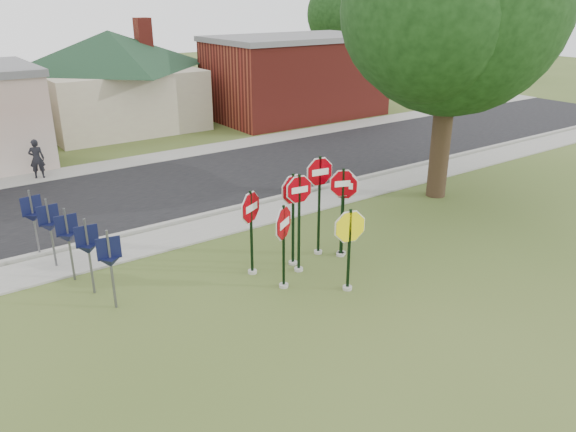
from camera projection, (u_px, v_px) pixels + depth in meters
ground at (344, 290)px, 14.21m from camera, size 120.00×120.00×0.00m
sidewalk_near at (234, 222)px, 18.37m from camera, size 60.00×1.60×0.06m
road at (175, 187)px, 21.79m from camera, size 60.00×7.00×0.04m
sidewalk_far at (134, 162)px, 25.04m from camera, size 60.00×1.60×0.06m
curb at (219, 212)px, 19.11m from camera, size 60.00×0.20×0.14m
stop_sign_center at (299, 210)px, 14.55m from camera, size 1.01×0.24×2.83m
stop_sign_yellow at (349, 239)px, 13.73m from camera, size 1.11×0.30×2.29m
stop_sign_left at (284, 235)px, 13.82m from camera, size 1.01×0.64×2.35m
stop_sign_right at (342, 200)px, 15.44m from camera, size 0.99×0.41×2.71m
stop_sign_back_right at (319, 190)px, 15.52m from camera, size 1.10×0.24×3.01m
stop_sign_back_left at (293, 206)px, 14.93m from camera, size 1.10×0.24×2.74m
stop_sign_far_right at (343, 200)px, 15.54m from camera, size 0.67×0.88×2.64m
stop_sign_far_left at (251, 221)px, 14.50m from camera, size 1.03×0.53×2.46m
route_sign_row at (68, 237)px, 14.26m from camera, size 1.43×4.63×2.00m
building_house at (111, 60)px, 30.63m from camera, size 11.60×11.60×6.20m
building_brick at (296, 76)px, 33.82m from camera, size 10.20×6.20×4.75m
oak_tree at (455, 1)px, 18.42m from camera, size 11.12×10.52×10.54m
bg_tree_right at (343, 14)px, 43.73m from camera, size 5.60×5.60×8.40m
pedestrian at (37, 159)px, 22.43m from camera, size 0.67×0.54×1.59m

